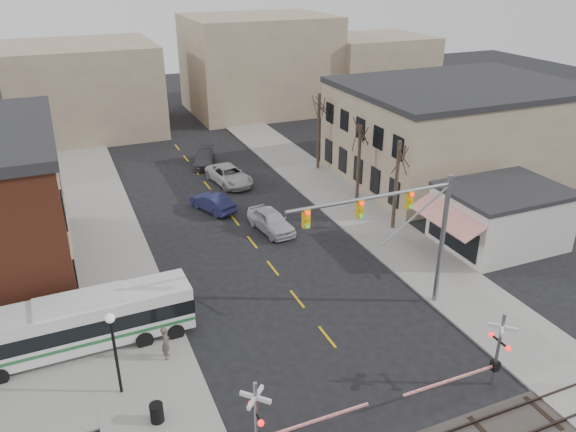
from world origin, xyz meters
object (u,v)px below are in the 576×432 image
at_px(car_a, 271,220).
at_px(street_lamp, 113,337).
at_px(pedestrian_far, 108,320).
at_px(car_b, 213,202).
at_px(rr_crossing_west, 266,420).
at_px(car_d, 204,159).
at_px(rr_crossing_east, 491,353).
at_px(trash_bin, 157,413).
at_px(pedestrian_near, 166,343).
at_px(car_c, 229,175).
at_px(traffic_signal_mast, 404,222).
at_px(transit_bus, 83,322).

bearing_deg(car_a, street_lamp, -142.04).
height_order(street_lamp, pedestrian_far, street_lamp).
height_order(street_lamp, car_a, street_lamp).
bearing_deg(pedestrian_far, car_b, 12.68).
height_order(rr_crossing_west, car_d, rr_crossing_west).
bearing_deg(street_lamp, rr_crossing_east, -21.32).
xyz_separation_m(trash_bin, pedestrian_near, (1.29, 4.10, 0.47)).
bearing_deg(pedestrian_far, rr_crossing_east, -76.88).
distance_m(rr_crossing_east, car_c, 30.23).
bearing_deg(traffic_signal_mast, car_b, 107.94).
relative_size(rr_crossing_west, car_a, 1.16).
bearing_deg(transit_bus, rr_crossing_west, -59.16).
height_order(trash_bin, car_d, car_d).
bearing_deg(traffic_signal_mast, street_lamp, -177.33).
relative_size(traffic_signal_mast, car_b, 2.25).
relative_size(rr_crossing_east, car_a, 1.16).
bearing_deg(trash_bin, car_c, 66.15).
bearing_deg(pedestrian_far, car_a, -8.14).
relative_size(street_lamp, pedestrian_far, 2.39).
xyz_separation_m(street_lamp, car_d, (12.02, 29.40, -2.55)).
relative_size(traffic_signal_mast, pedestrian_near, 5.28).
height_order(rr_crossing_west, trash_bin, rr_crossing_west).
distance_m(rr_crossing_east, street_lamp, 17.23).
height_order(rr_crossing_east, car_c, rr_crossing_east).
relative_size(car_b, car_d, 0.93).
relative_size(rr_crossing_west, rr_crossing_east, 1.00).
xyz_separation_m(transit_bus, rr_crossing_east, (17.17, -10.43, 0.34)).
bearing_deg(car_a, car_b, 111.61).
bearing_deg(car_b, rr_crossing_east, 82.29).
relative_size(traffic_signal_mast, trash_bin, 10.73).
xyz_separation_m(traffic_signal_mast, street_lamp, (-15.54, -0.73, -2.49)).
xyz_separation_m(car_b, car_c, (3.05, 5.20, 0.06)).
distance_m(street_lamp, pedestrian_near, 3.70).
bearing_deg(rr_crossing_west, trash_bin, 136.28).
height_order(transit_bus, rr_crossing_east, rr_crossing_east).
bearing_deg(trash_bin, rr_crossing_east, -14.30).
distance_m(traffic_signal_mast, pedestrian_far, 16.69).
distance_m(car_b, car_d, 11.05).
height_order(transit_bus, pedestrian_near, transit_bus).
distance_m(trash_bin, car_a, 19.63).
height_order(rr_crossing_west, car_b, rr_crossing_west).
bearing_deg(car_a, traffic_signal_mast, -86.02).
bearing_deg(transit_bus, pedestrian_near, -34.94).
bearing_deg(rr_crossing_east, rr_crossing_west, 179.09).
bearing_deg(trash_bin, car_b, 67.89).
xyz_separation_m(rr_crossing_west, car_c, (7.85, 29.86, -1.19)).
bearing_deg(rr_crossing_east, trash_bin, 165.70).
bearing_deg(trash_bin, rr_crossing_west, -43.72).
distance_m(street_lamp, car_d, 31.87).
bearing_deg(rr_crossing_west, car_d, 78.75).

